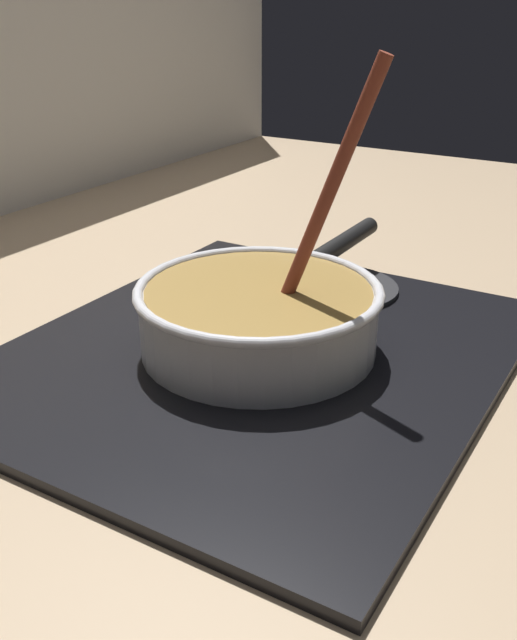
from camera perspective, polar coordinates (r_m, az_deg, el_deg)
name	(u,v)px	position (r m, az deg, el deg)	size (l,w,h in m)	color
ground	(325,450)	(0.67, 5.20, -10.13)	(2.40, 1.60, 0.04)	#9E8466
hob_plate	(258,354)	(0.77, 0.00, -2.67)	(0.56, 0.48, 0.01)	black
burner_ring	(258,345)	(0.76, 0.00, -2.01)	(0.17, 0.17, 0.01)	#592D0C
spare_burner	(337,288)	(0.92, 6.20, 2.55)	(0.15, 0.15, 0.01)	#262628
cooking_pan	(260,314)	(0.75, 0.10, 0.46)	(0.42, 0.26, 0.30)	silver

